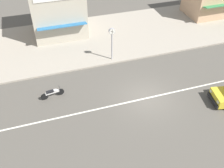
{
  "coord_description": "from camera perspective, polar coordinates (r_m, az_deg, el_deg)",
  "views": [
    {
      "loc": [
        -7.21,
        -13.65,
        13.99
      ],
      "look_at": [
        -2.36,
        1.58,
        0.8
      ],
      "focal_mm": 42.0,
      "sensor_mm": 36.0,
      "label": 1
    }
  ],
  "objects": [
    {
      "name": "shopfront_corner_warung",
      "position": [
        28.75,
        -11.9,
        15.74
      ],
      "size": [
        5.43,
        5.94,
        5.23
      ],
      "color": "#B2A893",
      "rests_on": "kerb_strip"
    },
    {
      "name": "kerb_strip",
      "position": [
        28.58,
        -0.79,
        10.41
      ],
      "size": [
        68.0,
        10.0,
        0.15
      ],
      "primitive_type": "cube",
      "color": "#9E9384",
      "rests_on": "ground"
    },
    {
      "name": "lane_centre_stripe",
      "position": [
        20.83,
        7.53,
        -3.07
      ],
      "size": [
        50.4,
        0.14,
        0.01
      ],
      "primitive_type": "cube",
      "color": "silver",
      "rests_on": "ground"
    },
    {
      "name": "motorcycle_0",
      "position": [
        21.01,
        -12.8,
        -1.88
      ],
      "size": [
        1.84,
        0.56,
        0.8
      ],
      "color": "black",
      "rests_on": "ground"
    },
    {
      "name": "street_clock",
      "position": [
        23.49,
        -0.02,
        10.22
      ],
      "size": [
        0.58,
        0.22,
        3.19
      ],
      "color": "#9E9EA3",
      "rests_on": "kerb_strip"
    },
    {
      "name": "ground_plane",
      "position": [
        20.83,
        7.53,
        -3.08
      ],
      "size": [
        160.0,
        160.0,
        0.0
      ],
      "primitive_type": "plane",
      "color": "#544F47"
    }
  ]
}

